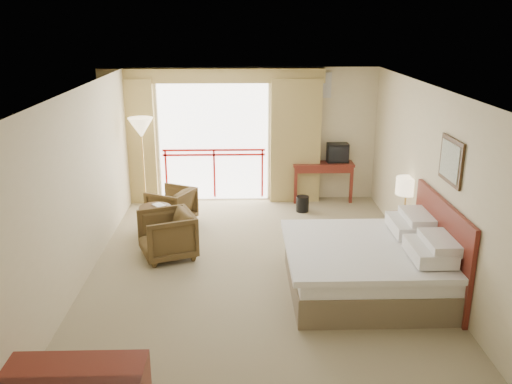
{
  "coord_description": "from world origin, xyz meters",
  "views": [
    {
      "loc": [
        -0.24,
        -7.31,
        3.61
      ],
      "look_at": [
        -0.03,
        0.4,
        1.13
      ],
      "focal_mm": 38.0,
      "sensor_mm": 36.0,
      "label": 1
    }
  ],
  "objects_px": {
    "nightstand": "(404,230)",
    "desk": "(322,169)",
    "side_table": "(155,217)",
    "armchair_near": "(168,256)",
    "tv": "(337,153)",
    "wastebasket": "(302,204)",
    "armchair_far": "(172,223)",
    "bed": "(369,265)",
    "floor_lamp": "(141,131)",
    "table_lamp": "(406,187)"
  },
  "relations": [
    {
      "from": "nightstand",
      "to": "desk",
      "type": "distance_m",
      "value": 2.74
    },
    {
      "from": "side_table",
      "to": "armchair_near",
      "type": "bearing_deg",
      "value": -68.2
    },
    {
      "from": "tv",
      "to": "wastebasket",
      "type": "height_order",
      "value": "tv"
    },
    {
      "from": "wastebasket",
      "to": "tv",
      "type": "bearing_deg",
      "value": 43.78
    },
    {
      "from": "side_table",
      "to": "armchair_far",
      "type": "bearing_deg",
      "value": 77.24
    },
    {
      "from": "bed",
      "to": "wastebasket",
      "type": "height_order",
      "value": "bed"
    },
    {
      "from": "floor_lamp",
      "to": "tv",
      "type": "bearing_deg",
      "value": 9.43
    },
    {
      "from": "table_lamp",
      "to": "armchair_far",
      "type": "height_order",
      "value": "table_lamp"
    },
    {
      "from": "nightstand",
      "to": "side_table",
      "type": "distance_m",
      "value": 4.15
    },
    {
      "from": "armchair_far",
      "to": "floor_lamp",
      "type": "bearing_deg",
      "value": -112.22
    },
    {
      "from": "bed",
      "to": "armchair_near",
      "type": "height_order",
      "value": "bed"
    },
    {
      "from": "armchair_near",
      "to": "armchair_far",
      "type": "bearing_deg",
      "value": 163.22
    },
    {
      "from": "bed",
      "to": "armchair_near",
      "type": "xyz_separation_m",
      "value": [
        -2.91,
        1.2,
        -0.38
      ]
    },
    {
      "from": "desk",
      "to": "armchair_far",
      "type": "height_order",
      "value": "desk"
    },
    {
      "from": "side_table",
      "to": "floor_lamp",
      "type": "relative_size",
      "value": 0.32
    },
    {
      "from": "bed",
      "to": "table_lamp",
      "type": "bearing_deg",
      "value": 59.34
    },
    {
      "from": "bed",
      "to": "armchair_far",
      "type": "xyz_separation_m",
      "value": [
        -3.03,
        2.68,
        -0.38
      ]
    },
    {
      "from": "wastebasket",
      "to": "bed",
      "type": "bearing_deg",
      "value": -80.38
    },
    {
      "from": "nightstand",
      "to": "tv",
      "type": "distance_m",
      "value": 2.67
    },
    {
      "from": "desk",
      "to": "side_table",
      "type": "distance_m",
      "value": 3.79
    },
    {
      "from": "bed",
      "to": "desk",
      "type": "relative_size",
      "value": 1.72
    },
    {
      "from": "nightstand",
      "to": "floor_lamp",
      "type": "xyz_separation_m",
      "value": [
        -4.54,
        1.83,
        1.32
      ]
    },
    {
      "from": "side_table",
      "to": "floor_lamp",
      "type": "bearing_deg",
      "value": 106.04
    },
    {
      "from": "table_lamp",
      "to": "floor_lamp",
      "type": "height_order",
      "value": "floor_lamp"
    },
    {
      "from": "wastebasket",
      "to": "floor_lamp",
      "type": "bearing_deg",
      "value": 178.04
    },
    {
      "from": "table_lamp",
      "to": "tv",
      "type": "height_order",
      "value": "tv"
    },
    {
      "from": "tv",
      "to": "armchair_far",
      "type": "height_order",
      "value": "tv"
    },
    {
      "from": "table_lamp",
      "to": "side_table",
      "type": "height_order",
      "value": "table_lamp"
    },
    {
      "from": "desk",
      "to": "floor_lamp",
      "type": "xyz_separation_m",
      "value": [
        -3.54,
        -0.7,
        0.96
      ]
    },
    {
      "from": "wastebasket",
      "to": "floor_lamp",
      "type": "relative_size",
      "value": 0.17
    },
    {
      "from": "armchair_far",
      "to": "side_table",
      "type": "distance_m",
      "value": 0.88
    },
    {
      "from": "desk",
      "to": "tv",
      "type": "relative_size",
      "value": 2.89
    },
    {
      "from": "bed",
      "to": "armchair_near",
      "type": "relative_size",
      "value": 2.62
    },
    {
      "from": "table_lamp",
      "to": "armchair_far",
      "type": "xyz_separation_m",
      "value": [
        -3.96,
        1.11,
        -1.01
      ]
    },
    {
      "from": "side_table",
      "to": "bed",
      "type": "bearing_deg",
      "value": -30.87
    },
    {
      "from": "bed",
      "to": "wastebasket",
      "type": "relative_size",
      "value": 6.88
    },
    {
      "from": "wastebasket",
      "to": "side_table",
      "type": "xyz_separation_m",
      "value": [
        -2.65,
        -1.33,
        0.25
      ]
    },
    {
      "from": "desk",
      "to": "armchair_far",
      "type": "distance_m",
      "value": 3.31
    },
    {
      "from": "bed",
      "to": "side_table",
      "type": "bearing_deg",
      "value": 149.13
    },
    {
      "from": "table_lamp",
      "to": "side_table",
      "type": "xyz_separation_m",
      "value": [
        -4.13,
        0.34,
        -0.61
      ]
    },
    {
      "from": "nightstand",
      "to": "table_lamp",
      "type": "bearing_deg",
      "value": 87.09
    },
    {
      "from": "desk",
      "to": "wastebasket",
      "type": "distance_m",
      "value": 1.05
    },
    {
      "from": "table_lamp",
      "to": "tv",
      "type": "distance_m",
      "value": 2.52
    },
    {
      "from": "desk",
      "to": "wastebasket",
      "type": "height_order",
      "value": "desk"
    },
    {
      "from": "wastebasket",
      "to": "side_table",
      "type": "height_order",
      "value": "side_table"
    },
    {
      "from": "tv",
      "to": "armchair_far",
      "type": "distance_m",
      "value": 3.64
    },
    {
      "from": "nightstand",
      "to": "armchair_near",
      "type": "height_order",
      "value": "nightstand"
    },
    {
      "from": "tv",
      "to": "side_table",
      "type": "distance_m",
      "value": 4.05
    },
    {
      "from": "bed",
      "to": "floor_lamp",
      "type": "bearing_deg",
      "value": 137.16
    },
    {
      "from": "desk",
      "to": "armchair_near",
      "type": "xyz_separation_m",
      "value": [
        -2.84,
        -2.85,
        -0.63
      ]
    }
  ]
}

